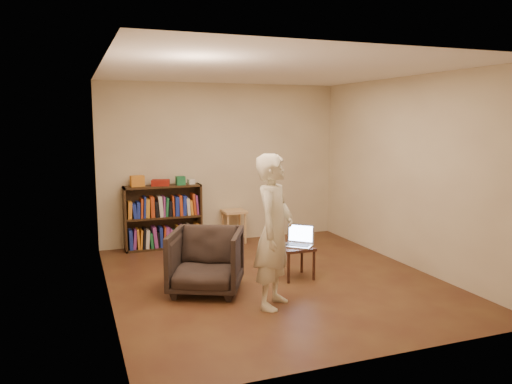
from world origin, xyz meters
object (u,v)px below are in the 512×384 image
object	(u,v)px
person	(274,231)
laptop	(299,241)
bookshelf	(163,220)
side_table	(296,252)
stool	(234,216)
armchair	(206,261)

from	to	relation	value
person	laptop	bearing A→B (deg)	1.93
laptop	person	bearing A→B (deg)	-87.33
bookshelf	side_table	bearing A→B (deg)	-57.92
bookshelf	laptop	distance (m)	2.50
side_table	laptop	world-z (taller)	laptop
stool	laptop	xyz separation A→B (m)	(0.22, -2.02, 0.04)
bookshelf	stool	xyz separation A→B (m)	(1.15, -0.06, -0.00)
bookshelf	person	xyz separation A→B (m)	(0.69, -2.92, 0.39)
laptop	armchair	bearing A→B (deg)	-131.25
bookshelf	armchair	xyz separation A→B (m)	(0.11, -2.23, -0.06)
armchair	side_table	distance (m)	1.22
armchair	side_table	xyz separation A→B (m)	(1.21, 0.12, -0.03)
stool	side_table	size ratio (longest dim) A/B	1.31
stool	side_table	bearing A→B (deg)	-85.31
armchair	stool	bearing A→B (deg)	89.74
armchair	person	world-z (taller)	person
side_table	person	bearing A→B (deg)	-128.13
side_table	stool	bearing A→B (deg)	94.69
stool	side_table	world-z (taller)	stool
stool	side_table	distance (m)	2.05
side_table	bookshelf	bearing A→B (deg)	122.08
armchair	side_table	bearing A→B (deg)	31.00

